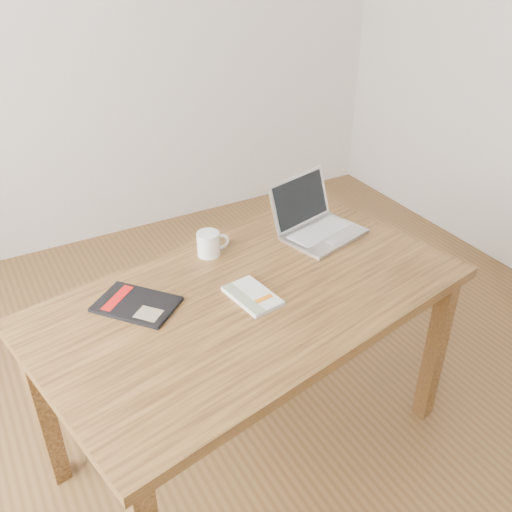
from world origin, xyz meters
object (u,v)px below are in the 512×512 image
desk (252,314)px  laptop (315,222)px  black_guidebook (137,304)px  coffee_mug (209,243)px  white_guidebook (252,296)px

desk → laptop: bearing=18.8°
desk → black_guidebook: 0.40m
black_guidebook → coffee_mug: size_ratio=2.50×
desk → white_guidebook: size_ratio=7.44×
black_guidebook → laptop: size_ratio=0.84×
laptop → coffee_mug: laptop is taller
white_guidebook → laptop: laptop is taller
coffee_mug → desk: bearing=-78.1°
black_guidebook → coffee_mug: 0.39m
laptop → desk: bearing=-164.5°
laptop → coffee_mug: bearing=158.8°
black_guidebook → laptop: bearing=-30.6°
laptop → coffee_mug: size_ratio=2.96×
desk → black_guidebook: black_guidebook is taller
desk → coffee_mug: coffee_mug is taller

